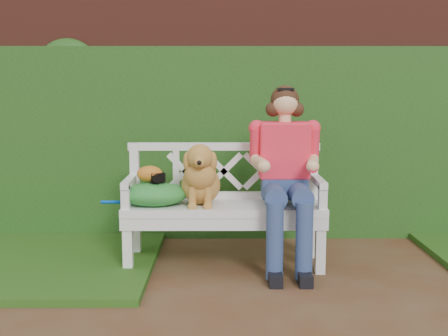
{
  "coord_description": "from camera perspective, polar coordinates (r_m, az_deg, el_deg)",
  "views": [
    {
      "loc": [
        -0.59,
        -3.65,
        1.36
      ],
      "look_at": [
        -0.57,
        0.79,
        0.75
      ],
      "focal_mm": 48.0,
      "sensor_mm": 36.0,
      "label": 1
    }
  ],
  "objects": [
    {
      "name": "camera_item",
      "position": [
        4.47,
        -6.38,
        -0.9
      ],
      "size": [
        0.13,
        0.11,
        0.07
      ],
      "primitive_type": "cube",
      "rotation": [
        0.0,
        0.0,
        0.33
      ],
      "color": "black",
      "rests_on": "green_bag"
    },
    {
      "name": "ground",
      "position": [
        3.93,
        8.57,
        -12.48
      ],
      "size": [
        60.0,
        60.0,
        0.0
      ],
      "primitive_type": "plane",
      "color": "#522B16"
    },
    {
      "name": "seated_woman",
      "position": [
        4.5,
        5.79,
        -1.16
      ],
      "size": [
        0.74,
        0.87,
        1.32
      ],
      "primitive_type": null,
      "rotation": [
        0.0,
        0.0,
        -0.28
      ],
      "color": "#E04168",
      "rests_on": "ground"
    },
    {
      "name": "ivy_hedge",
      "position": [
        5.38,
        6.05,
        2.34
      ],
      "size": [
        10.0,
        0.18,
        1.7
      ],
      "primitive_type": "cube",
      "color": "#2C611E",
      "rests_on": "ground"
    },
    {
      "name": "brick_wall",
      "position": [
        5.58,
        5.84,
        5.11
      ],
      "size": [
        10.0,
        0.3,
        2.2
      ],
      "primitive_type": "cube",
      "color": "maroon",
      "rests_on": "ground"
    },
    {
      "name": "baseball_glove",
      "position": [
        4.49,
        -7.09,
        -0.55
      ],
      "size": [
        0.21,
        0.16,
        0.12
      ],
      "primitive_type": "ellipsoid",
      "rotation": [
        0.0,
        0.0,
        -0.12
      ],
      "color": "#BB691E",
      "rests_on": "green_bag"
    },
    {
      "name": "tennis_racket",
      "position": [
        4.54,
        -7.28,
        -3.24
      ],
      "size": [
        0.58,
        0.32,
        0.03
      ],
      "primitive_type": null,
      "rotation": [
        0.0,
        0.0,
        -0.17
      ],
      "color": "silver",
      "rests_on": "garden_bench"
    },
    {
      "name": "green_bag",
      "position": [
        4.49,
        -6.72,
        -2.44
      ],
      "size": [
        0.61,
        0.55,
        0.17
      ],
      "primitive_type": null,
      "rotation": [
        0.0,
        0.0,
        0.41
      ],
      "color": "green",
      "rests_on": "garden_bench"
    },
    {
      "name": "garden_bench",
      "position": [
        4.58,
        -0.0,
        -6.34
      ],
      "size": [
        1.61,
        0.7,
        0.48
      ],
      "primitive_type": null,
      "rotation": [
        0.0,
        0.0,
        0.06
      ],
      "color": "white",
      "rests_on": "ground"
    },
    {
      "name": "dog",
      "position": [
        4.43,
        -2.24,
        -0.53
      ],
      "size": [
        0.34,
        0.45,
        0.47
      ],
      "primitive_type": null,
      "rotation": [
        0.0,
        0.0,
        0.07
      ],
      "color": "brown",
      "rests_on": "garden_bench"
    }
  ]
}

